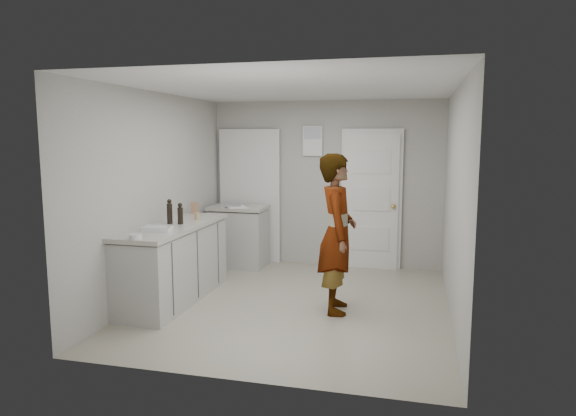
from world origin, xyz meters
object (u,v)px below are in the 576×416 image
(oil_cruet_a, at_px, (180,214))
(oil_cruet_b, at_px, (170,212))
(person, at_px, (337,234))
(egg_bowl, at_px, (136,237))
(cake_mix_box, at_px, (195,208))
(spice_jar, at_px, (197,216))
(baking_dish, at_px, (157,229))

(oil_cruet_a, bearing_deg, oil_cruet_b, 179.37)
(oil_cruet_b, bearing_deg, person, 0.99)
(oil_cruet_b, bearing_deg, egg_bowl, -84.09)
(oil_cruet_b, relative_size, egg_bowl, 2.26)
(person, relative_size, egg_bowl, 13.48)
(cake_mix_box, xyz_separation_m, spice_jar, (0.24, -0.47, -0.04))
(oil_cruet_a, bearing_deg, spice_jar, 81.94)
(person, xyz_separation_m, egg_bowl, (-1.92, -0.98, 0.06))
(baking_dish, bearing_deg, person, 15.25)
(person, height_order, cake_mix_box, person)
(spice_jar, relative_size, oil_cruet_a, 0.34)
(person, bearing_deg, spice_jar, 70.61)
(person, bearing_deg, egg_bowl, 107.97)
(cake_mix_box, height_order, oil_cruet_a, oil_cruet_a)
(oil_cruet_b, height_order, egg_bowl, oil_cruet_b)
(oil_cruet_a, distance_m, baking_dish, 0.50)
(oil_cruet_a, distance_m, oil_cruet_b, 0.14)
(oil_cruet_a, height_order, egg_bowl, oil_cruet_a)
(person, relative_size, oil_cruet_b, 5.96)
(oil_cruet_a, xyz_separation_m, baking_dish, (-0.04, -0.49, -0.10))
(egg_bowl, bearing_deg, person, 27.06)
(baking_dish, bearing_deg, cake_mix_box, 96.42)
(cake_mix_box, xyz_separation_m, baking_dish, (0.15, -1.32, -0.06))
(oil_cruet_b, bearing_deg, oil_cruet_a, -0.63)
(person, bearing_deg, oil_cruet_b, 81.89)
(person, xyz_separation_m, baking_dish, (-1.92, -0.52, 0.06))
(spice_jar, height_order, egg_bowl, spice_jar)
(cake_mix_box, bearing_deg, spice_jar, -78.47)
(oil_cruet_b, distance_m, baking_dish, 0.51)
(spice_jar, bearing_deg, baking_dish, -96.40)
(oil_cruet_a, height_order, oil_cruet_b, oil_cruet_b)
(person, relative_size, oil_cruet_a, 6.92)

